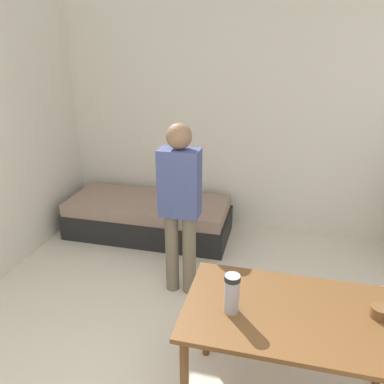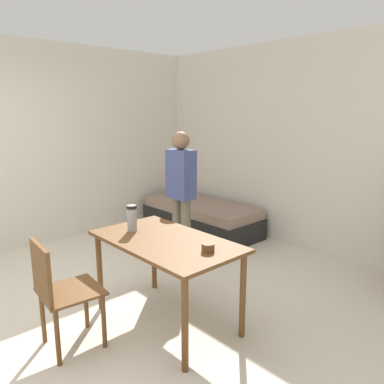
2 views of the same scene
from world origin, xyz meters
The scene contains 6 objects.
wall_back centered at (0.00, 3.27, 1.35)m, with size 5.64×0.06×2.70m.
daybed centered at (-1.22, 2.77, 0.22)m, with size 1.90×0.79×0.44m.
dining_table centered at (0.41, 0.79, 0.66)m, with size 1.29×0.74×0.75m.
person_standing centered at (-0.56, 1.80, 0.91)m, with size 0.34×0.21×1.57m.
thermos_flask centered at (0.04, 0.71, 0.88)m, with size 0.09×0.09×0.24m.
mate_bowl centered at (0.84, 0.85, 0.78)m, with size 0.10×0.10×0.06m.
Camera 1 is at (0.23, -1.00, 2.17)m, focal length 35.00 mm.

